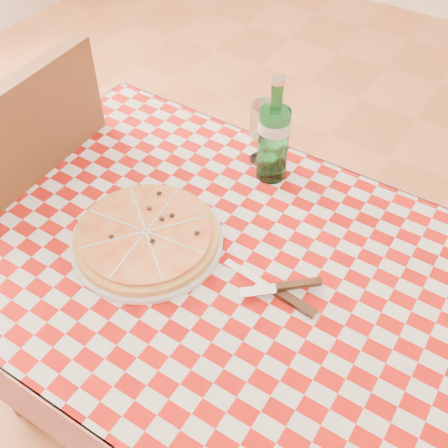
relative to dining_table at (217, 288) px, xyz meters
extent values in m
plane|color=#A95E36|center=(0.00, 0.00, -0.66)|extent=(6.00, 6.00, 0.00)
cube|color=brown|center=(0.00, 0.00, 0.07)|extent=(1.20, 0.80, 0.04)
cylinder|color=brown|center=(-0.54, 0.34, -0.30)|extent=(0.06, 0.06, 0.71)
cylinder|color=brown|center=(0.54, 0.34, -0.30)|extent=(0.06, 0.06, 0.71)
cube|color=#950E09|center=(0.00, 0.00, 0.09)|extent=(1.30, 0.90, 0.01)
cube|color=brown|center=(-0.77, 0.01, -0.16)|extent=(0.49, 0.49, 0.04)
cylinder|color=brown|center=(-0.58, 0.22, -0.42)|extent=(0.04, 0.04, 0.48)
cylinder|color=brown|center=(-0.98, 0.20, -0.42)|extent=(0.04, 0.04, 0.48)
cylinder|color=brown|center=(-0.56, -0.18, -0.42)|extent=(0.04, 0.04, 0.48)
cube|color=brown|center=(-0.56, 0.02, 0.12)|extent=(0.06, 0.47, 0.51)
camera|label=1|loc=(0.45, -0.67, 1.08)|focal=45.00mm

